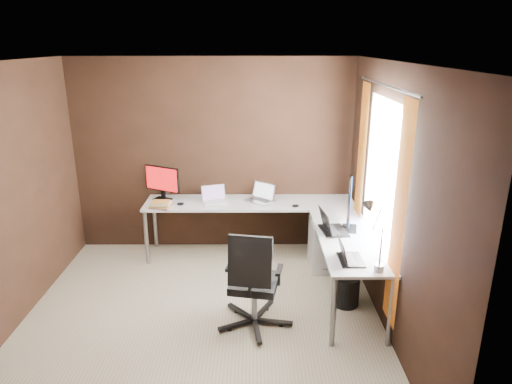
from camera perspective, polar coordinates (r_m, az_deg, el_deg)
room at (r=4.26m, az=-2.73°, el=-0.74°), size 3.60×3.60×2.50m
desk at (r=5.39m, az=3.12°, el=-3.38°), size 2.65×2.25×0.73m
drawer_pedestal at (r=5.70m, az=8.92°, el=-6.46°), size 0.42×0.50×0.60m
monitor_left at (r=5.92m, az=-11.65°, el=1.34°), size 0.46×0.25×0.44m
monitor_right at (r=4.96m, az=11.60°, el=-1.40°), size 0.20×0.63×0.52m
laptop_white at (r=5.80m, az=-5.23°, el=-0.79°), size 0.35×0.29×0.20m
laptop_silver at (r=5.81m, az=0.64°, el=-0.63°), size 0.42×0.40×0.23m
laptop_black_big at (r=4.94m, az=9.31°, el=-4.34°), size 0.30×0.39×0.24m
laptop_black_small at (r=4.35m, az=11.41°, el=-7.84°), size 0.22×0.31×0.21m
book_stack at (r=5.70m, az=-11.82°, el=-1.55°), size 0.28×0.24×0.08m
mouse_left at (r=5.74m, az=-9.41°, el=-1.47°), size 0.11×0.08×0.04m
mouse_corner at (r=5.62m, az=4.95°, el=-1.73°), size 0.10×0.07×0.03m
desk_lamp at (r=4.11m, az=14.41°, el=-4.25°), size 0.20×0.23×0.63m
office_chair at (r=4.53m, az=-0.30°, el=-13.19°), size 0.57×0.59×1.02m
wastebasket at (r=5.02m, az=11.18°, el=-11.99°), size 0.30×0.30×0.32m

